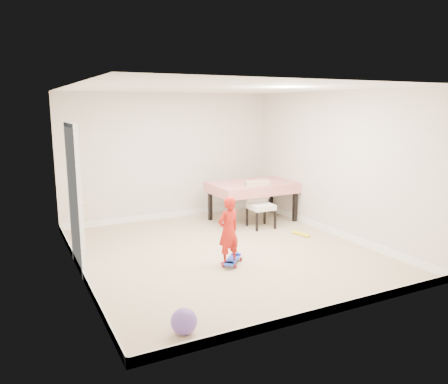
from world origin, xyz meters
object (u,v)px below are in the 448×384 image
dining_table (252,202)px  child (228,233)px  skateboard (233,261)px  dining_chair (261,205)px  balloon (184,321)px

dining_table → child: bearing=-128.8°
dining_table → skateboard: size_ratio=2.95×
dining_table → dining_chair: dining_chair is taller
child → dining_chair: bearing=-147.2°
dining_chair → child: size_ratio=0.89×
dining_table → dining_chair: size_ratio=1.88×
dining_chair → balloon: (-2.84, -3.10, -0.31)m
dining_chair → skateboard: 2.13m
dining_table → child: child is taller
dining_table → child: size_ratio=1.67×
child → balloon: child is taller
dining_chair → child: bearing=-132.1°
skateboard → balloon: balloon is taller
dining_table → dining_chair: (-0.12, -0.53, 0.05)m
dining_chair → child: child is taller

